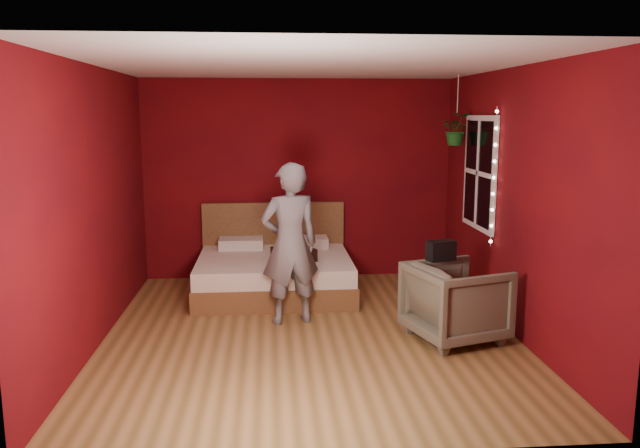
# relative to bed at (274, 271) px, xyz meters

# --- Properties ---
(floor) EXTENTS (4.50, 4.50, 0.00)m
(floor) POSITION_rel_bed_xyz_m (0.33, -1.50, -0.26)
(floor) COLOR olive
(floor) RESTS_ON ground
(room_walls) EXTENTS (4.04, 4.54, 2.62)m
(room_walls) POSITION_rel_bed_xyz_m (0.33, -1.50, 1.42)
(room_walls) COLOR maroon
(room_walls) RESTS_ON ground
(window) EXTENTS (0.05, 0.97, 1.27)m
(window) POSITION_rel_bed_xyz_m (2.30, -0.60, 1.24)
(window) COLOR white
(window) RESTS_ON room_walls
(fairy_lights) EXTENTS (0.04, 0.04, 1.45)m
(fairy_lights) POSITION_rel_bed_xyz_m (2.27, -1.13, 1.24)
(fairy_lights) COLOR silver
(fairy_lights) RESTS_ON room_walls
(bed) EXTENTS (1.84, 1.57, 1.01)m
(bed) POSITION_rel_bed_xyz_m (0.00, 0.00, 0.00)
(bed) COLOR brown
(bed) RESTS_ON ground
(person) EXTENTS (0.69, 0.54, 1.67)m
(person) POSITION_rel_bed_xyz_m (0.16, -1.14, 0.57)
(person) COLOR slate
(person) RESTS_ON ground
(armchair) EXTENTS (1.03, 1.01, 0.75)m
(armchair) POSITION_rel_bed_xyz_m (1.72, -1.78, 0.11)
(armchair) COLOR #6B6C55
(armchair) RESTS_ON ground
(handbag) EXTENTS (0.30, 0.21, 0.19)m
(handbag) POSITION_rel_bed_xyz_m (1.60, -1.61, 0.58)
(handbag) COLOR black
(handbag) RESTS_ON armchair
(throw_pillow) EXTENTS (0.54, 0.54, 0.15)m
(throw_pillow) POSITION_rel_bed_xyz_m (0.23, -0.28, 0.27)
(throw_pillow) COLOR #331811
(throw_pillow) RESTS_ON bed
(hanging_plant) EXTENTS (0.41, 0.38, 0.82)m
(hanging_plant) POSITION_rel_bed_xyz_m (2.15, -0.16, 1.71)
(hanging_plant) COLOR silver
(hanging_plant) RESTS_ON room_walls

